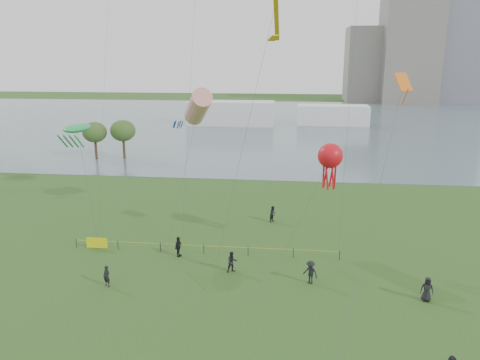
# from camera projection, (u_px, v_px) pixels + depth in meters

# --- Properties ---
(ground_plane) EXTENTS (400.00, 400.00, 0.00)m
(ground_plane) POSITION_uv_depth(u_px,v_px,m) (221.00, 350.00, 28.23)
(ground_plane) COLOR #1D3D13
(lake) EXTENTS (400.00, 120.00, 0.08)m
(lake) POSITION_uv_depth(u_px,v_px,m) (278.00, 123.00, 124.26)
(lake) COLOR slate
(lake) RESTS_ON ground_plane
(building_mid) EXTENTS (20.00, 20.00, 38.00)m
(building_mid) POSITION_uv_depth(u_px,v_px,m) (409.00, 51.00, 173.92)
(building_mid) COLOR slate
(building_mid) RESTS_ON ground_plane
(building_low) EXTENTS (16.00, 18.00, 28.00)m
(building_low) POSITION_uv_depth(u_px,v_px,m) (367.00, 65.00, 182.49)
(building_low) COLOR slate
(building_low) RESTS_ON ground_plane
(pavilion_left) EXTENTS (22.00, 8.00, 6.00)m
(pavilion_left) POSITION_uv_depth(u_px,v_px,m) (231.00, 113.00, 120.00)
(pavilion_left) COLOR silver
(pavilion_left) RESTS_ON ground_plane
(pavilion_right) EXTENTS (18.00, 7.00, 5.00)m
(pavilion_right) POSITION_uv_depth(u_px,v_px,m) (333.00, 115.00, 120.18)
(pavilion_right) COLOR silver
(pavilion_right) RESTS_ON ground_plane
(trees) EXTENTS (25.89, 10.80, 7.86)m
(trees) POSITION_uv_depth(u_px,v_px,m) (52.00, 130.00, 77.86)
(trees) COLOR #362818
(trees) RESTS_ON ground_plane
(fence) EXTENTS (24.07, 0.07, 1.05)m
(fence) POSITION_uv_depth(u_px,v_px,m) (138.00, 245.00, 42.58)
(fence) COLOR black
(fence) RESTS_ON ground_plane
(spectator_a) EXTENTS (1.07, 0.98, 1.77)m
(spectator_a) POSITION_uv_depth(u_px,v_px,m) (232.00, 262.00, 38.22)
(spectator_a) COLOR black
(spectator_a) RESTS_ON ground_plane
(spectator_b) EXTENTS (1.41, 1.25, 1.90)m
(spectator_b) POSITION_uv_depth(u_px,v_px,m) (310.00, 272.00, 36.26)
(spectator_b) COLOR black
(spectator_b) RESTS_ON ground_plane
(spectator_c) EXTENTS (0.68, 1.15, 1.85)m
(spectator_c) POSITION_uv_depth(u_px,v_px,m) (178.00, 247.00, 41.20)
(spectator_c) COLOR black
(spectator_c) RESTS_ON ground_plane
(spectator_d) EXTENTS (0.99, 0.73, 1.84)m
(spectator_d) POSITION_uv_depth(u_px,v_px,m) (427.00, 289.00, 33.69)
(spectator_d) COLOR black
(spectator_d) RESTS_ON ground_plane
(spectator_f) EXTENTS (0.72, 0.59, 1.68)m
(spectator_f) POSITION_uv_depth(u_px,v_px,m) (107.00, 276.00, 35.86)
(spectator_f) COLOR black
(spectator_f) RESTS_ON ground_plane
(spectator_g) EXTENTS (1.03, 1.08, 1.76)m
(spectator_g) POSITION_uv_depth(u_px,v_px,m) (273.00, 214.00, 49.86)
(spectator_g) COLOR black
(spectator_g) RESTS_ON ground_plane
(kite_windsock) EXTENTS (4.37, 9.12, 14.33)m
(kite_windsock) POSITION_uv_depth(u_px,v_px,m) (198.00, 107.00, 46.10)
(kite_windsock) COLOR #3F3F42
(kite_creature) EXTENTS (3.31, 4.48, 10.87)m
(kite_creature) POSITION_uv_depth(u_px,v_px,m) (77.00, 129.00, 44.92)
(kite_creature) COLOR #3F3F42
(kite_octopus) EXTENTS (5.04, 3.25, 9.97)m
(kite_octopus) POSITION_uv_depth(u_px,v_px,m) (330.00, 157.00, 40.25)
(kite_octopus) COLOR #3F3F42
(kite_delta) EXTENTS (6.70, 16.92, 16.05)m
(kite_delta) POSITION_uv_depth(u_px,v_px,m) (401.00, 95.00, 32.87)
(kite_delta) COLOR #3F3F42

